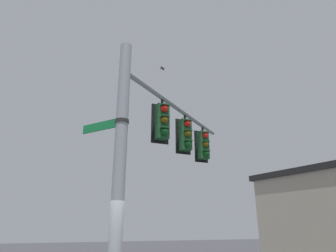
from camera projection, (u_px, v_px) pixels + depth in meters
name	position (u px, v px, depth m)	size (l,w,h in m)	color
signal_pole	(119.00, 168.00, 6.47)	(0.29, 0.29, 6.40)	gray
mast_arm	(180.00, 110.00, 9.66)	(0.15, 0.15, 5.83)	gray
traffic_light_nearest_pole	(162.00, 122.00, 8.47)	(0.54, 0.49, 1.31)	black
traffic_light_mid_inner	(185.00, 135.00, 9.68)	(0.54, 0.49, 1.31)	black
traffic_light_mid_outer	(203.00, 145.00, 10.90)	(0.54, 0.49, 1.31)	black
street_name_sign	(111.00, 124.00, 6.99)	(0.92, 1.17, 0.22)	#147238
bird_flying	(162.00, 68.00, 11.05)	(0.25, 0.28, 0.10)	#4C4742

